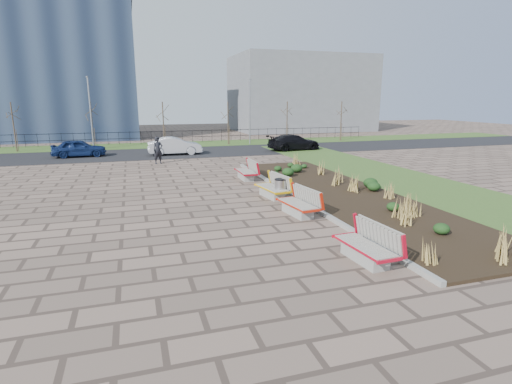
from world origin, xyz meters
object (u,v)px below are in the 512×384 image
object	(u,v)px
car_black	(294,142)
litter_bin	(281,189)
bench_d	(246,170)
pedestrian	(158,150)
car_blue	(79,148)
lamp_east	(250,112)
bench_c	(272,186)
lamp_west	(91,114)
bench_a	(365,244)
car_silver	(175,146)
bench_b	(297,202)

from	to	relation	value
car_black	litter_bin	bearing A→B (deg)	148.72
bench_d	pedestrian	world-z (taller)	pedestrian
car_blue	lamp_east	xyz separation A→B (m)	(14.68, 4.24, 2.36)
bench_c	bench_d	distance (m)	4.31
lamp_west	pedestrian	bearing A→B (deg)	-62.62
bench_a	car_silver	xyz separation A→B (m)	(-2.63, 22.91, 0.20)
car_blue	bench_a	bearing A→B (deg)	-161.50
bench_c	litter_bin	bearing A→B (deg)	-64.98
lamp_east	bench_c	bearing A→B (deg)	-103.68
bench_d	lamp_east	distance (m)	17.18
car_silver	lamp_east	size ratio (longest dim) A/B	0.69
car_blue	car_black	distance (m)	17.09
car_silver	car_black	bearing A→B (deg)	-90.87
bench_a	lamp_east	size ratio (longest dim) A/B	0.35
bench_b	lamp_east	xyz separation A→B (m)	(5.00, 23.45, 2.54)
bench_b	car_black	distance (m)	19.56
bench_c	bench_d	bearing A→B (deg)	82.40
bench_b	lamp_west	world-z (taller)	lamp_west
pedestrian	lamp_west	distance (m)	10.69
bench_d	lamp_east	xyz separation A→B (m)	(5.00, 16.24, 2.54)
bench_b	bench_d	world-z (taller)	same
bench_d	car_blue	xyz separation A→B (m)	(-9.68, 12.00, 0.18)
litter_bin	bench_c	bearing A→B (deg)	122.62
lamp_west	lamp_east	size ratio (longest dim) A/B	1.00
bench_a	pedestrian	size ratio (longest dim) A/B	1.15
bench_a	litter_bin	world-z (taller)	bench_a
car_silver	lamp_east	bearing A→B (deg)	-55.87
bench_b	bench_c	bearing A→B (deg)	82.70
bench_b	lamp_west	size ratio (longest dim) A/B	0.35
car_blue	car_black	xyz separation A→B (m)	(17.05, -1.09, 0.01)
car_blue	lamp_west	size ratio (longest dim) A/B	0.64
car_silver	lamp_west	size ratio (longest dim) A/B	0.69
litter_bin	pedestrian	distance (m)	12.48
bench_b	car_silver	size ratio (longest dim) A/B	0.51
pedestrian	lamp_west	size ratio (longest dim) A/B	0.30
bench_d	litter_bin	size ratio (longest dim) A/B	2.38
bench_a	lamp_west	distance (m)	29.59
lamp_west	lamp_east	bearing A→B (deg)	0.00
car_black	lamp_east	distance (m)	6.29
car_blue	lamp_west	bearing A→B (deg)	-12.73
lamp_west	bench_d	bearing A→B (deg)	-61.00
bench_b	car_blue	size ratio (longest dim) A/B	0.55
bench_b	lamp_west	distance (m)	25.24
bench_c	lamp_west	xyz separation A→B (m)	(-9.00, 20.55, 2.54)
car_blue	car_black	bearing A→B (deg)	-97.26
car_blue	lamp_west	distance (m)	4.90
pedestrian	car_blue	xyz separation A→B (m)	(-5.50, 5.06, -0.24)
bench_b	bench_d	distance (m)	7.21
lamp_west	car_silver	bearing A→B (deg)	-39.04
car_blue	lamp_west	xyz separation A→B (m)	(0.68, 4.24, 2.36)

